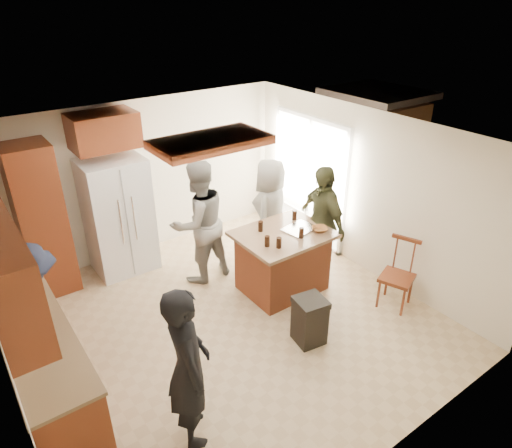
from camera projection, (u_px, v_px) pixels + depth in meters
room_shell at (365, 162)px, 9.12m from camera, size 8.00×5.20×5.00m
person_front_left at (188, 367)px, 4.20m from camera, size 0.63×0.74×1.73m
person_behind_left at (199, 222)px, 6.62m from camera, size 0.95×0.63×1.87m
person_behind_right at (271, 213)px, 7.08m from camera, size 1.01×0.92×1.73m
person_side_right at (322, 222)px, 6.75m from camera, size 0.70×1.11×1.76m
person_counter at (38, 312)px, 4.98m from camera, size 0.80×1.16×1.64m
left_cabinetry at (22, 314)px, 4.74m from camera, size 0.64×3.00×2.30m
back_wall_units at (57, 198)px, 6.31m from camera, size 1.80×0.60×2.45m
refrigerator at (119, 216)px, 6.88m from camera, size 0.90×0.76×1.80m
kitchen_island at (283, 261)px, 6.56m from camera, size 1.28×1.03×0.93m
island_items at (298, 230)px, 6.35m from camera, size 1.03×0.66×0.15m
trash_bin at (310, 320)px, 5.63m from camera, size 0.41×0.41×0.63m
spindle_chair at (397, 277)px, 6.23m from camera, size 0.54×0.54×0.99m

